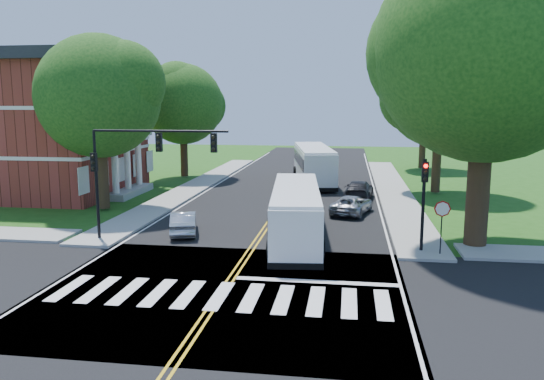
% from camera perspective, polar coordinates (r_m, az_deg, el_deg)
% --- Properties ---
extents(ground, '(140.00, 140.00, 0.00)m').
position_cam_1_polar(ground, '(20.74, -5.31, -10.80)').
color(ground, '#1D4D13').
rests_on(ground, ground).
extents(road, '(14.00, 96.00, 0.01)m').
position_cam_1_polar(road, '(37.88, 1.08, -1.49)').
color(road, black).
rests_on(road, ground).
extents(cross_road, '(60.00, 12.00, 0.01)m').
position_cam_1_polar(cross_road, '(20.74, -5.31, -10.79)').
color(cross_road, black).
rests_on(cross_road, ground).
extents(center_line, '(0.36, 70.00, 0.01)m').
position_cam_1_polar(center_line, '(41.79, 1.77, -0.45)').
color(center_line, gold).
rests_on(center_line, road).
extents(edge_line_w, '(0.12, 70.00, 0.01)m').
position_cam_1_polar(edge_line_w, '(43.08, -7.25, -0.23)').
color(edge_line_w, silver).
rests_on(edge_line_w, road).
extents(edge_line_e, '(0.12, 70.00, 0.01)m').
position_cam_1_polar(edge_line_e, '(41.58, 11.12, -0.67)').
color(edge_line_e, silver).
rests_on(edge_line_e, road).
extents(crosswalk, '(12.60, 3.00, 0.01)m').
position_cam_1_polar(crosswalk, '(20.28, -5.65, -11.24)').
color(crosswalk, silver).
rests_on(crosswalk, road).
extents(stop_bar, '(6.60, 0.40, 0.01)m').
position_cam_1_polar(stop_bar, '(21.74, 4.84, -9.79)').
color(stop_bar, silver).
rests_on(stop_bar, road).
extents(sidewalk_nw, '(2.60, 40.00, 0.15)m').
position_cam_1_polar(sidewalk_nw, '(46.33, -8.05, 0.51)').
color(sidewalk_nw, gray).
rests_on(sidewalk_nw, ground).
extents(sidewalk_ne, '(2.60, 40.00, 0.15)m').
position_cam_1_polar(sidewalk_ne, '(44.62, 12.87, 0.02)').
color(sidewalk_ne, gray).
rests_on(sidewalk_ne, ground).
extents(tree_ne_big, '(10.80, 10.80, 14.91)m').
position_cam_1_polar(tree_ne_big, '(27.76, 22.13, 13.83)').
color(tree_ne_big, '#322214').
rests_on(tree_ne_big, ground).
extents(tree_west_near, '(8.00, 8.00, 11.40)m').
position_cam_1_polar(tree_west_near, '(36.67, -18.11, 9.52)').
color(tree_west_near, '#322214').
rests_on(tree_west_near, ground).
extents(tree_west_far, '(7.60, 7.60, 10.67)m').
position_cam_1_polar(tree_west_far, '(51.36, -9.58, 9.08)').
color(tree_west_far, '#322214').
rests_on(tree_west_far, ground).
extents(tree_east_mid, '(8.40, 8.40, 11.93)m').
position_cam_1_polar(tree_east_mid, '(43.46, 17.62, 9.89)').
color(tree_east_mid, '#322214').
rests_on(tree_east_mid, ground).
extents(tree_east_far, '(7.20, 7.20, 10.34)m').
position_cam_1_polar(tree_east_far, '(59.43, 16.07, 8.74)').
color(tree_east_far, '#322214').
rests_on(tree_east_far, ground).
extents(brick_building, '(20.00, 13.00, 10.80)m').
position_cam_1_polar(brick_building, '(47.18, -26.23, 6.33)').
color(brick_building, maroon).
rests_on(brick_building, ground).
extents(signal_nw, '(7.15, 0.46, 5.66)m').
position_cam_1_polar(signal_nw, '(27.57, -14.20, 3.34)').
color(signal_nw, black).
rests_on(signal_nw, ground).
extents(signal_ne, '(0.30, 0.46, 4.40)m').
position_cam_1_polar(signal_ne, '(25.93, 16.02, -0.26)').
color(signal_ne, black).
rests_on(signal_ne, ground).
extents(stop_sign, '(0.76, 0.08, 2.53)m').
position_cam_1_polar(stop_sign, '(25.77, 17.83, -2.52)').
color(stop_sign, black).
rests_on(stop_sign, ground).
extents(bus_lead, '(3.46, 11.16, 2.84)m').
position_cam_1_polar(bus_lead, '(27.59, 2.58, -2.41)').
color(bus_lead, silver).
rests_on(bus_lead, road).
extents(bus_follow, '(4.76, 12.81, 3.25)m').
position_cam_1_polar(bus_follow, '(47.83, 4.49, 2.84)').
color(bus_follow, silver).
rests_on(bus_follow, road).
extents(hatchback, '(2.32, 4.04, 1.26)m').
position_cam_1_polar(hatchback, '(29.55, -9.50, -3.46)').
color(hatchback, '#BABCC2').
rests_on(hatchback, road).
extents(suv, '(3.06, 4.69, 1.20)m').
position_cam_1_polar(suv, '(34.75, 8.57, -1.56)').
color(suv, '#A2A4A8').
rests_on(suv, road).
extents(dark_sedan, '(2.43, 4.92, 1.37)m').
position_cam_1_polar(dark_sedan, '(40.12, 9.33, 0.01)').
color(dark_sedan, black).
rests_on(dark_sedan, road).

